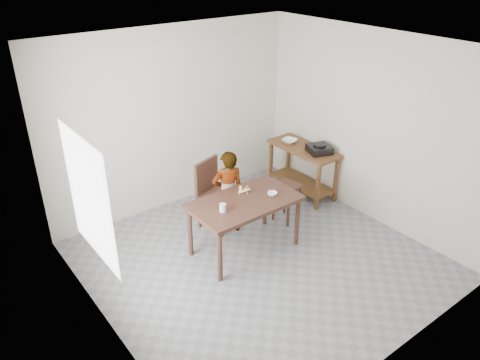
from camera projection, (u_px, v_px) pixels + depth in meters
floor at (259, 261)px, 6.06m from camera, size 4.00×4.00×0.04m
ceiling at (264, 46)px, 4.81m from camera, size 4.00×4.00×0.04m
wall_back at (173, 119)px, 6.86m from camera, size 4.00×0.04×2.70m
wall_front at (411, 246)px, 4.01m from camera, size 4.00×0.04×2.70m
wall_left at (94, 222)px, 4.34m from camera, size 0.04×4.00×2.70m
wall_right at (372, 128)px, 6.53m from camera, size 0.04×4.00×2.70m
window_pane at (89, 198)px, 4.44m from camera, size 0.02×1.10×1.30m
dining_table at (245, 225)px, 6.09m from camera, size 1.40×0.80×0.75m
prep_counter at (302, 170)px, 7.51m from camera, size 0.50×1.20×0.80m
child at (228, 193)px, 6.40m from camera, size 0.51×0.41×1.22m
dining_chair at (219, 195)px, 6.57m from camera, size 0.60×0.60×0.98m
stool at (287, 202)px, 6.81m from camera, size 0.38×0.38×0.57m
glass_tumbler at (223, 208)px, 5.66m from camera, size 0.10×0.10×0.10m
small_bowl at (272, 194)px, 6.04m from camera, size 0.14×0.14×0.04m
banana at (244, 190)px, 6.09m from camera, size 0.20×0.16×0.06m
serving_bowl at (290, 141)px, 7.48m from camera, size 0.30×0.30×0.06m
gas_burner at (319, 149)px, 7.12m from camera, size 0.42×0.42×0.11m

